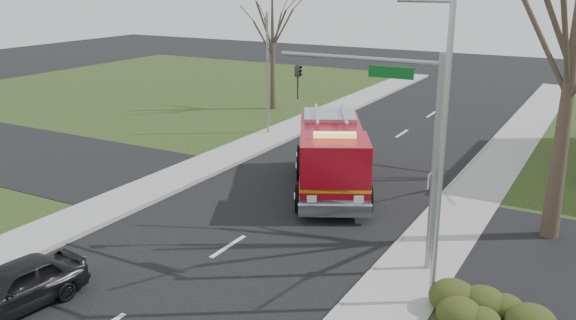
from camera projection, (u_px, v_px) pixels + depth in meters
The scene contains 10 objects.
ground at pixel (228, 247), 20.84m from camera, with size 120.00×120.00×0.00m, color black.
sidewalk_right at pixel (402, 288), 17.93m from camera, with size 2.40×80.00×0.15m, color #9C9C96.
sidewalk_left at pixel (97, 212), 23.71m from camera, with size 2.40×80.00×0.15m, color #9C9C96.
hedge_corner at pixel (495, 313), 15.64m from camera, with size 2.80×2.00×0.90m, color #273212.
bare_tree_left at pixel (272, 29), 40.64m from camera, with size 4.50×4.50×9.00m.
traffic_signal_mast at pixel (395, 121), 18.31m from camera, with size 5.29×0.18×6.80m.
streetlight_pole at pixel (440, 150), 15.79m from camera, with size 1.48×0.16×8.40m.
utility_pole_far at pixel (268, 75), 34.72m from camera, with size 0.14×0.14×7.00m, color gray.
fire_engine at pixel (331, 158), 26.00m from camera, with size 6.03×8.26×3.19m.
parked_car_maroon at pixel (14, 287), 16.73m from camera, with size 1.63×4.05×1.38m, color black.
Camera 1 is at (11.10, -15.69, 8.84)m, focal length 38.00 mm.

